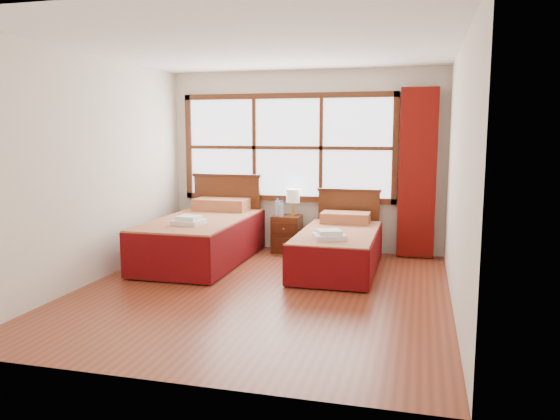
# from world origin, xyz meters

# --- Properties ---
(floor) EXTENTS (4.50, 4.50, 0.00)m
(floor) POSITION_xyz_m (0.00, 0.00, 0.00)
(floor) COLOR brown
(floor) RESTS_ON ground
(ceiling) EXTENTS (4.50, 4.50, 0.00)m
(ceiling) POSITION_xyz_m (0.00, 0.00, 2.60)
(ceiling) COLOR white
(ceiling) RESTS_ON wall_back
(wall_back) EXTENTS (4.00, 0.00, 4.00)m
(wall_back) POSITION_xyz_m (0.00, 2.25, 1.30)
(wall_back) COLOR silver
(wall_back) RESTS_ON floor
(wall_left) EXTENTS (0.00, 4.50, 4.50)m
(wall_left) POSITION_xyz_m (-2.00, 0.00, 1.30)
(wall_left) COLOR silver
(wall_left) RESTS_ON floor
(wall_right) EXTENTS (0.00, 4.50, 4.50)m
(wall_right) POSITION_xyz_m (2.00, 0.00, 1.30)
(wall_right) COLOR silver
(wall_right) RESTS_ON floor
(window) EXTENTS (3.16, 0.06, 1.56)m
(window) POSITION_xyz_m (-0.25, 2.21, 1.50)
(window) COLOR white
(window) RESTS_ON wall_back
(curtain) EXTENTS (0.50, 0.16, 2.30)m
(curtain) POSITION_xyz_m (1.60, 2.11, 1.17)
(curtain) COLOR maroon
(curtain) RESTS_ON wall_back
(bed_left) EXTENTS (1.13, 2.19, 1.10)m
(bed_left) POSITION_xyz_m (-1.17, 1.20, 0.34)
(bed_left) COLOR #3F1C0D
(bed_left) RESTS_ON floor
(bed_right) EXTENTS (0.96, 1.98, 0.93)m
(bed_right) POSITION_xyz_m (0.67, 1.20, 0.28)
(bed_right) COLOR #3F1C0D
(bed_right) RESTS_ON floor
(nightstand) EXTENTS (0.40, 0.40, 0.53)m
(nightstand) POSITION_xyz_m (-0.20, 1.99, 0.27)
(nightstand) COLOR #502511
(nightstand) RESTS_ON floor
(towels_left) EXTENTS (0.39, 0.35, 0.11)m
(towels_left) POSITION_xyz_m (-1.13, 0.66, 0.63)
(towels_left) COLOR white
(towels_left) RESTS_ON bed_left
(towels_right) EXTENTS (0.45, 0.42, 0.11)m
(towels_right) POSITION_xyz_m (0.64, 0.64, 0.54)
(towels_right) COLOR white
(towels_right) RESTS_ON bed_right
(lamp) EXTENTS (0.19, 0.19, 0.38)m
(lamp) POSITION_xyz_m (-0.13, 2.06, 0.80)
(lamp) COLOR gold
(lamp) RESTS_ON nightstand
(bottle_near) EXTENTS (0.07, 0.07, 0.25)m
(bottle_near) POSITION_xyz_m (-0.34, 1.98, 0.65)
(bottle_near) COLOR #A4BCD3
(bottle_near) RESTS_ON nightstand
(bottle_far) EXTENTS (0.06, 0.06, 0.23)m
(bottle_far) POSITION_xyz_m (-0.27, 1.92, 0.64)
(bottle_far) COLOR #A4BCD3
(bottle_far) RESTS_ON nightstand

